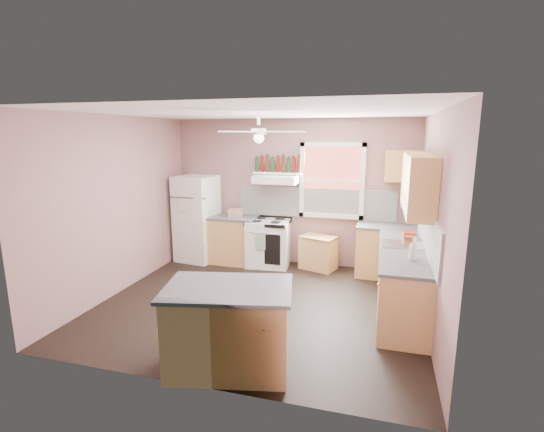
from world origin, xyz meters
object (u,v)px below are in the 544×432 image
(island, at_px, (229,329))
(cart, at_px, (318,253))
(stove, at_px, (269,243))
(toaster, at_px, (236,212))
(refrigerator, at_px, (197,218))

(island, bearing_deg, cart, 71.18)
(stove, height_order, island, same)
(stove, distance_m, cart, 0.94)
(cart, distance_m, island, 3.38)
(toaster, distance_m, cart, 1.70)
(stove, height_order, cart, stove)
(toaster, relative_size, cart, 0.46)
(toaster, relative_size, island, 0.23)
(stove, bearing_deg, island, -86.12)
(stove, xyz_separation_m, cart, (0.93, 0.05, -0.12))
(stove, bearing_deg, toaster, -179.87)
(refrigerator, height_order, cart, refrigerator)
(stove, bearing_deg, refrigerator, 176.41)
(refrigerator, distance_m, toaster, 0.82)
(refrigerator, height_order, toaster, refrigerator)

